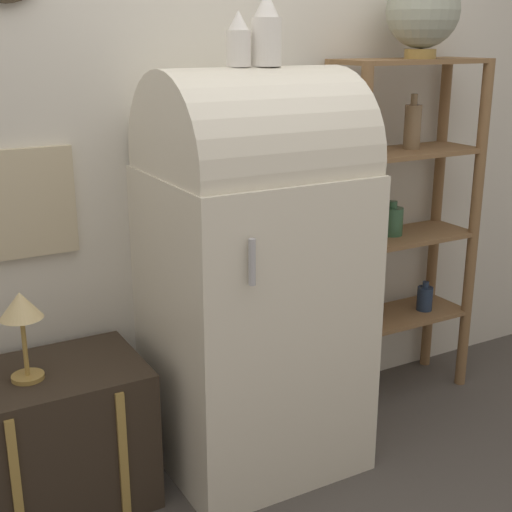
# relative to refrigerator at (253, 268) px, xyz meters

# --- Properties ---
(ground_plane) EXTENTS (12.00, 12.00, 0.00)m
(ground_plane) POSITION_rel_refrigerator_xyz_m (0.00, -0.22, -0.80)
(ground_plane) COLOR #4C4742
(wall_back) EXTENTS (7.00, 0.09, 2.70)m
(wall_back) POSITION_rel_refrigerator_xyz_m (-0.00, 0.36, 0.55)
(wall_back) COLOR silver
(wall_back) RESTS_ON ground_plane
(refrigerator) EXTENTS (0.73, 0.70, 1.54)m
(refrigerator) POSITION_rel_refrigerator_xyz_m (0.00, 0.00, 0.00)
(refrigerator) COLOR silver
(refrigerator) RESTS_ON ground_plane
(suitcase_trunk) EXTENTS (0.65, 0.46, 0.53)m
(suitcase_trunk) POSITION_rel_refrigerator_xyz_m (-0.78, 0.07, -0.54)
(suitcase_trunk) COLOR #33281E
(suitcase_trunk) RESTS_ON ground_plane
(shelf_unit) EXTENTS (0.71, 0.30, 1.55)m
(shelf_unit) POSITION_rel_refrigerator_xyz_m (0.86, 0.16, 0.06)
(shelf_unit) COLOR olive
(shelf_unit) RESTS_ON ground_plane
(globe) EXTENTS (0.30, 0.30, 0.34)m
(globe) POSITION_rel_refrigerator_xyz_m (0.87, 0.13, 0.94)
(globe) COLOR #AD8942
(globe) RESTS_ON shelf_unit
(vase_left) EXTENTS (0.08, 0.08, 0.19)m
(vase_left) POSITION_rel_refrigerator_xyz_m (-0.05, 0.01, 0.83)
(vase_left) COLOR white
(vase_left) RESTS_ON refrigerator
(vase_center) EXTENTS (0.11, 0.11, 0.25)m
(vase_center) POSITION_rel_refrigerator_xyz_m (0.05, -0.00, 0.86)
(vase_center) COLOR white
(vase_center) RESTS_ON refrigerator
(desk_lamp) EXTENTS (0.14, 0.14, 0.31)m
(desk_lamp) POSITION_rel_refrigerator_xyz_m (-0.85, 0.04, -0.03)
(desk_lamp) COLOR #AD8942
(desk_lamp) RESTS_ON suitcase_trunk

